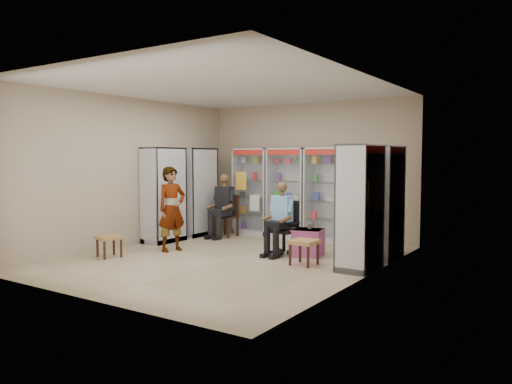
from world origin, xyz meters
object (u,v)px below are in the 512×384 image
Objects in this scene: cabinet_back_right at (327,194)px; cabinet_left_near at (164,195)px; cabinet_back_mid at (289,193)px; cabinet_left_far at (197,192)px; pink_trunk at (308,242)px; office_chair at (284,228)px; cabinet_right_far at (383,202)px; woven_stool_b at (109,246)px; standing_man at (172,209)px; seated_shopkeeper at (283,221)px; woven_stool_a at (304,252)px; wooden_chair at (226,216)px; cabinet_right_near at (360,207)px; cabinet_back_left at (253,191)px.

cabinet_left_near is at bearing -144.35° from cabinet_back_right.
cabinet_left_far is (-1.88, -0.93, 0.00)m from cabinet_back_mid.
cabinet_back_right is 3.95× the size of pink_trunk.
cabinet_left_far reaches higher than office_chair.
cabinet_back_right is at bearing 55.27° from cabinet_right_far.
standing_man is at bearing 63.92° from woven_stool_b.
woven_stool_b is (-2.49, -1.92, -0.44)m from seated_shopkeeper.
wooden_chair is at bearing 149.54° from woven_stool_a.
standing_man is (-1.97, -2.70, -0.19)m from cabinet_back_right.
standing_man is (-1.96, -0.89, 0.31)m from office_chair.
cabinet_back_mid is 3.41m from cabinet_right_near.
cabinet_left_far is 4.73× the size of woven_stool_a.
cabinet_back_mid reaches higher than woven_stool_a.
cabinet_right_near is 4.46m from cabinet_left_near.
cabinet_back_mid is 0.95m from cabinet_back_right.
cabinet_back_left is 2.97m from pink_trunk.
cabinet_back_mid reaches higher than standing_man.
cabinet_back_mid and cabinet_right_near have the same top height.
cabinet_back_right reaches higher than seated_shopkeeper.
cabinet_right_far is at bearing -52.06° from standing_man.
woven_stool_b is at bearing -137.40° from seated_shopkeeper.
pink_trunk is (3.26, -0.76, -0.76)m from cabinet_left_far.
wooden_chair is at bearing 83.47° from woven_stool_b.
cabinet_back_mid is at bearing 122.32° from office_chair.
cabinet_right_far is 2.02× the size of office_chair.
cabinet_right_near is at bearing 12.13° from woven_stool_a.
woven_stool_a is 2.78m from standing_man.
cabinet_right_near is (0.00, -1.10, 0.00)m from cabinet_right_far.
pink_trunk is (0.43, -1.69, -0.76)m from cabinet_back_right.
cabinet_right_near is at bearing -9.26° from office_chair.
cabinet_right_near is 1.00× the size of cabinet_left_far.
cabinet_right_near is 1.21m from woven_stool_a.
office_chair is at bearing 72.59° from cabinet_left_far.
cabinet_back_mid is 1.00× the size of cabinet_back_right.
cabinet_back_right is (0.95, 0.00, 0.00)m from cabinet_back_mid.
cabinet_back_right is 1.90m from seated_shopkeeper.
cabinet_back_right is at bearing 56.52° from woven_stool_b.
cabinet_right_near is at bearing -21.64° from wooden_chair.
woven_stool_a is (2.88, -1.69, -0.26)m from wooden_chair.
cabinet_right_far is (2.58, -1.13, 0.00)m from cabinet_back_mid.
cabinet_back_mid is at bearing 129.21° from pink_trunk.
woven_stool_a reaches higher than woven_stool_b.
cabinet_back_mid is 2.02× the size of office_chair.
seated_shopkeeper reaches higher than office_chair.
cabinet_back_left reaches higher than wooden_chair.
woven_stool_b is at bearing 110.56° from cabinet_right_near.
office_chair is 3.18m from woven_stool_b.
woven_stool_a is at bearing 22.77° from woven_stool_b.
woven_stool_a is (0.30, -0.74, -0.03)m from pink_trunk.
office_chair is at bearing -90.40° from cabinet_back_right.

